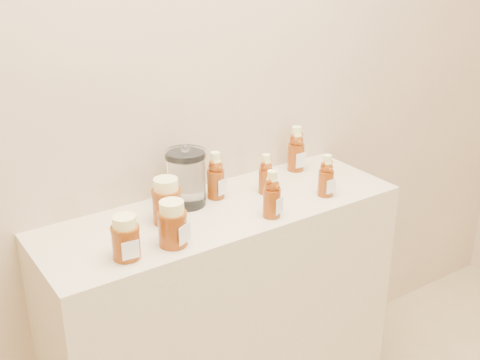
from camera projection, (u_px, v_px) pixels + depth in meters
wall_back at (187, 58)px, 1.90m from camera, size 3.50×0.02×2.70m
display_table at (224, 325)px, 2.10m from camera, size 1.20×0.40×0.90m
bear_bottle_back_left at (216, 172)px, 1.97m from camera, size 0.08×0.08×0.18m
bear_bottle_back_mid at (266, 171)px, 2.01m from camera, size 0.06×0.06×0.16m
bear_bottle_back_right at (296, 146)px, 2.19m from camera, size 0.07×0.07×0.19m
bear_bottle_front_left at (272, 191)px, 1.84m from camera, size 0.08×0.08×0.17m
bear_bottle_front_right at (326, 173)px, 1.99m from camera, size 0.06×0.06×0.16m
honey_jar_left at (126, 237)px, 1.62m from camera, size 0.09×0.09×0.13m
honey_jar_back at (167, 201)px, 1.81m from camera, size 0.10×0.10×0.14m
honey_jar_front at (172, 223)px, 1.68m from camera, size 0.11×0.11×0.13m
glass_canister at (186, 176)px, 1.92m from camera, size 0.15×0.15×0.20m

